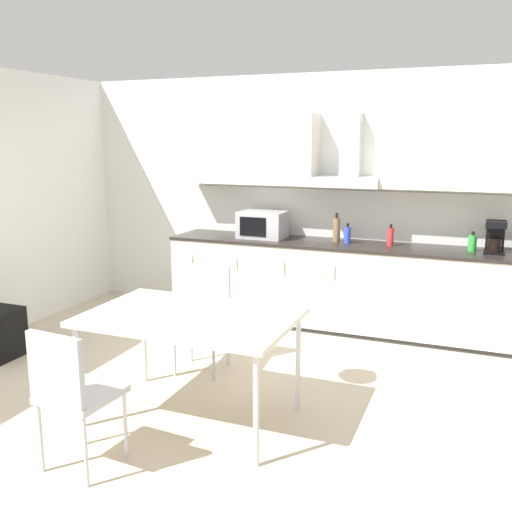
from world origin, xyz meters
name	(u,v)px	position (x,y,z in m)	size (l,w,h in m)	color
ground_plane	(200,407)	(0.00, 0.00, -0.01)	(7.61, 7.33, 0.02)	beige
wall_back	(304,197)	(0.00, 2.49, 1.29)	(6.09, 0.10, 2.58)	white
kitchen_counter	(341,285)	(0.53, 2.13, 0.45)	(3.61, 0.66, 0.88)	#333333
backsplash_tile	(350,215)	(0.53, 2.43, 1.14)	(3.59, 0.02, 0.51)	silver
upper_wall_cabinets	(349,151)	(0.53, 2.27, 1.79)	(3.59, 0.40, 0.73)	silver
microwave	(262,225)	(-0.34, 2.13, 1.02)	(0.48, 0.35, 0.28)	#ADADB2
coffee_maker	(495,237)	(1.93, 2.15, 1.03)	(0.18, 0.19, 0.30)	black
bottle_red	(390,237)	(0.99, 2.16, 0.98)	(0.06, 0.06, 0.21)	red
bottle_blue	(347,235)	(0.57, 2.14, 0.97)	(0.06, 0.06, 0.20)	blue
bottle_green	(472,243)	(1.74, 2.16, 0.96)	(0.08, 0.08, 0.18)	green
bottle_brown	(337,230)	(0.44, 2.19, 1.01)	(0.07, 0.07, 0.29)	brown
dining_table	(190,321)	(0.03, -0.17, 0.70)	(1.40, 0.92, 0.75)	silver
chair_near_left	(70,386)	(-0.29, -1.01, 0.53)	(0.43, 0.43, 0.87)	#B2B2B7
chair_far_left	(205,307)	(-0.29, 0.67, 0.53)	(0.43, 0.43, 0.87)	#B2B2B7
pendant_lamp	(186,156)	(0.03, -0.17, 1.80)	(0.32, 0.32, 0.22)	silver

